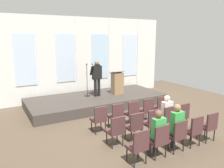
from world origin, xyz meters
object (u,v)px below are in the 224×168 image
chair_r1_c0 (116,129)px  chair_r1_c3 (167,118)px  chair_r2_c1 (159,139)px  audience_r2_c2 (176,125)px  chair_r0_c0 (99,118)px  chair_r0_c4 (160,106)px  chair_r0_c3 (147,109)px  mic_stand (87,89)px  chair_r1_c1 (135,125)px  chair_r2_c0 (138,145)px  lectern (117,83)px  chair_r1_c4 (181,114)px  chair_r1_c2 (152,121)px  chair_r2_c2 (177,134)px  chair_r2_c3 (194,129)px  chair_r2_c4 (209,125)px  speaker (97,76)px  chair_r0_c1 (116,114)px  chair_r0_c2 (132,111)px  audience_r1_c3 (166,112)px  audience_r2_c1 (157,131)px

chair_r1_c0 → chair_r1_c3: (1.98, 0.00, 0.00)m
chair_r2_c1 → audience_r2_c2: (0.66, 0.08, 0.23)m
chair_r0_c0 → chair_r0_c4: 2.64m
chair_r0_c3 → chair_r2_c1: same height
mic_stand → chair_r2_c1: (-0.29, -5.45, -0.22)m
chair_r1_c1 → chair_r2_c0: (-0.66, -1.11, 0.00)m
lectern → chair_r1_c0: lectern is taller
chair_r1_c4 → chair_r2_c0: bearing=-157.3°
chair_r1_c2 → chair_r2_c2: (0.00, -1.11, 0.00)m
chair_r1_c0 → chair_r1_c4: 2.64m
chair_r1_c3 → chair_r2_c2: size_ratio=1.00×
chair_r2_c3 → mic_stand: bearing=100.7°
audience_r2_c2 → chair_r2_c4: (1.32, -0.08, -0.23)m
chair_r0_c3 → chair_r1_c3: 1.11m
chair_r0_c3 → chair_r2_c3: (0.00, -2.22, 0.00)m
speaker → chair_r1_c4: 4.39m
chair_r1_c0 → chair_r1_c3: same height
chair_r0_c4 → chair_r1_c4: bearing=-90.0°
chair_r2_c2 → chair_r2_c3: size_ratio=1.00×
chair_r0_c1 → chair_r2_c0: bearing=-106.6°
chair_r0_c0 → chair_r0_c4: size_ratio=1.00×
chair_r2_c0 → chair_r2_c4: bearing=0.0°
lectern → audience_r2_c2: 5.15m
chair_r0_c2 → chair_r0_c3: size_ratio=1.00×
chair_r1_c2 → chair_r2_c1: size_ratio=1.00×
chair_r1_c4 → chair_r2_c4: bearing=-90.0°
mic_stand → chair_r0_c4: (1.69, -3.23, -0.22)m
chair_r1_c1 → chair_r1_c4: size_ratio=1.00×
lectern → chair_r2_c3: size_ratio=1.23×
audience_r1_c3 → chair_r2_c0: 2.32m
chair_r1_c0 → chair_r0_c1: bearing=59.2°
chair_r0_c1 → chair_r0_c3: (1.32, 0.00, 0.00)m
chair_r1_c3 → chair_r2_c4: 1.29m
chair_r0_c2 → chair_r1_c0: (-1.32, -1.11, 0.00)m
mic_stand → chair_r2_c2: bearing=-86.1°
chair_r0_c1 → chair_r1_c2: (0.66, -1.11, 0.00)m
speaker → mic_stand: size_ratio=1.09×
chair_r0_c1 → chair_r0_c0: bearing=180.0°
mic_stand → chair_r2_c0: bearing=-99.9°
chair_r2_c4 → chair_r2_c3: bearing=180.0°
mic_stand → chair_r2_c2: 5.47m
chair_r0_c4 → chair_r1_c0: same height
mic_stand → chair_r0_c2: mic_stand is taller
chair_r1_c1 → chair_r1_c3: 1.32m
chair_r0_c1 → audience_r2_c1: bearing=-90.0°
lectern → chair_r0_c2: (-1.09, -2.89, -0.44)m
speaker → audience_r2_c2: size_ratio=1.22×
mic_stand → chair_r1_c4: 4.66m
speaker → chair_r0_c0: 3.39m
chair_r0_c3 → audience_r2_c2: (-0.66, -2.14, 0.23)m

